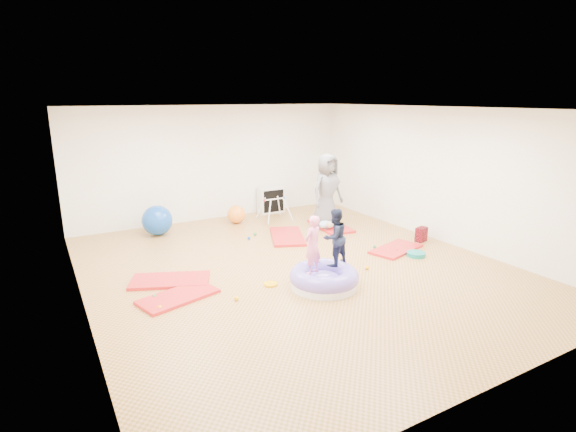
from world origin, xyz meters
TOP-DOWN VIEW (x-y plane):
  - room at (0.00, 0.00)m, footprint 7.01×8.01m
  - gym_mat_front_left at (-2.22, -0.19)m, footprint 1.29×0.89m
  - gym_mat_mid_left at (-2.15, 0.50)m, footprint 1.42×1.09m
  - gym_mat_center_back at (0.75, 1.65)m, footprint 1.14×1.49m
  - gym_mat_right at (2.23, -0.17)m, footprint 1.27×0.88m
  - gym_mat_rear_right at (2.04, 1.83)m, footprint 0.78×1.33m
  - inflatable_cushion at (-0.02, -0.93)m, footprint 1.13×1.13m
  - child_pink at (-0.26, -0.93)m, footprint 0.40×0.33m
  - child_navy at (0.25, -0.80)m, footprint 0.52×0.44m
  - adult_caregiver at (1.91, 1.84)m, footprint 0.91×0.67m
  - infant at (1.79, 1.65)m, footprint 0.35×0.35m
  - ball_pit_balls at (-0.09, 0.06)m, footprint 4.79×3.60m
  - exercise_ball_blue at (-1.66, 3.25)m, footprint 0.67×0.67m
  - exercise_ball_orange at (0.24, 3.27)m, footprint 0.44×0.44m
  - infant_play_gym at (1.17, 3.03)m, footprint 0.73×0.69m
  - cube_shelf at (1.47, 3.79)m, footprint 0.68×0.33m
  - balance_disc at (2.33, -0.62)m, footprint 0.35×0.35m
  - backpack at (3.10, 0.00)m, footprint 0.30×0.23m
  - yellow_toy at (-0.76, -0.46)m, footprint 0.22×0.22m

SIDE VIEW (x-z plane):
  - yellow_toy at x=-0.76m, z-range 0.00..0.03m
  - gym_mat_right at x=2.23m, z-range 0.00..0.05m
  - gym_mat_front_left at x=-2.22m, z-range 0.00..0.05m
  - gym_mat_rear_right at x=2.04m, z-range 0.00..0.05m
  - gym_mat_mid_left at x=-2.15m, z-range 0.00..0.05m
  - gym_mat_center_back at x=0.75m, z-range 0.00..0.06m
  - ball_pit_balls at x=-0.09m, z-range 0.00..0.07m
  - balance_disc at x=2.33m, z-range 0.00..0.08m
  - inflatable_cushion at x=-0.02m, z-range -0.04..0.32m
  - backpack at x=3.10m, z-range 0.00..0.31m
  - infant at x=1.79m, z-range 0.05..0.26m
  - exercise_ball_orange at x=0.24m, z-range 0.00..0.44m
  - exercise_ball_blue at x=-1.66m, z-range 0.00..0.67m
  - cube_shelf at x=1.47m, z-range 0.00..0.68m
  - infant_play_gym at x=1.17m, z-range 0.09..0.65m
  - child_pink at x=-0.26m, z-range 0.33..1.28m
  - child_navy at x=0.25m, z-range 0.33..1.29m
  - adult_caregiver at x=1.91m, z-range 0.05..1.75m
  - room at x=0.00m, z-range 0.00..2.80m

